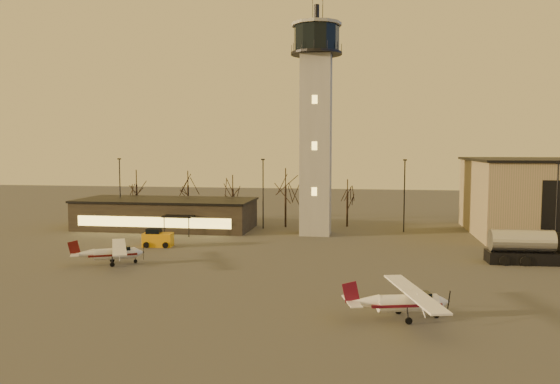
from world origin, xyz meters
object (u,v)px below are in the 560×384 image
object	(u,v)px
control_tower	(316,113)
service_cart	(157,240)
terminal	(166,214)
cessna_front	(409,306)
cessna_rear	(116,255)
fuel_truck	(534,250)

from	to	relation	value
control_tower	service_cart	xyz separation A→B (m)	(-17.80, -12.01, -15.49)
terminal	cessna_front	distance (m)	49.06
cessna_front	cessna_rear	size ratio (longest dim) A/B	1.09
fuel_truck	service_cart	world-z (taller)	fuel_truck
control_tower	cessna_front	size ratio (longest dim) A/B	3.26
control_tower	terminal	xyz separation A→B (m)	(-21.99, 1.98, -14.17)
control_tower	fuel_truck	xyz separation A→B (m)	(23.77, -15.00, -14.95)
control_tower	cessna_front	world-z (taller)	control_tower
control_tower	cessna_rear	distance (m)	32.49
cessna_rear	service_cart	size ratio (longest dim) A/B	2.54
terminal	cessna_rear	distance (m)	24.36
control_tower	terminal	size ratio (longest dim) A/B	1.28
terminal	cessna_rear	xyz separation A→B (m)	(3.78, -24.03, -1.25)
cessna_rear	fuel_truck	size ratio (longest dim) A/B	0.97
terminal	cessna_front	size ratio (longest dim) A/B	2.54
service_cart	fuel_truck	bearing A→B (deg)	-10.42
fuel_truck	control_tower	bearing A→B (deg)	145.79
control_tower	fuel_truck	world-z (taller)	control_tower
service_cart	cessna_rear	bearing A→B (deg)	-98.67
terminal	fuel_truck	bearing A→B (deg)	-20.36
terminal	fuel_truck	world-z (taller)	terminal
terminal	service_cart	world-z (taller)	terminal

